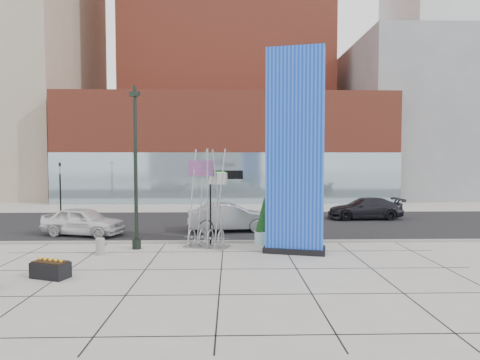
{
  "coord_description": "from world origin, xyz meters",
  "views": [
    {
      "loc": [
        1.37,
        -16.68,
        4.37
      ],
      "look_at": [
        1.82,
        2.0,
        3.39
      ],
      "focal_mm": 30.0,
      "sensor_mm": 36.0,
      "label": 1
    }
  ],
  "objects_px": {
    "blue_pylon": "(295,155)",
    "overhead_street_sign": "(223,181)",
    "car_silver_mid": "(230,218)",
    "public_art_sculpture": "(207,222)",
    "concrete_bollard": "(100,247)",
    "lamp_post": "(136,183)",
    "car_white_west": "(83,221)"
  },
  "relations": [
    {
      "from": "public_art_sculpture",
      "to": "overhead_street_sign",
      "type": "relative_size",
      "value": 1.29
    },
    {
      "from": "lamp_post",
      "to": "concrete_bollard",
      "type": "relative_size",
      "value": 10.44
    },
    {
      "from": "blue_pylon",
      "to": "overhead_street_sign",
      "type": "bearing_deg",
      "value": 164.39
    },
    {
      "from": "overhead_street_sign",
      "to": "public_art_sculpture",
      "type": "bearing_deg",
      "value": -143.93
    },
    {
      "from": "public_art_sculpture",
      "to": "car_white_west",
      "type": "distance_m",
      "value": 7.94
    },
    {
      "from": "lamp_post",
      "to": "concrete_bollard",
      "type": "xyz_separation_m",
      "value": [
        -1.37,
        -1.19,
        -2.84
      ]
    },
    {
      "from": "lamp_post",
      "to": "public_art_sculpture",
      "type": "xyz_separation_m",
      "value": [
        3.39,
        0.27,
        -1.94
      ]
    },
    {
      "from": "concrete_bollard",
      "to": "overhead_street_sign",
      "type": "height_order",
      "value": "overhead_street_sign"
    },
    {
      "from": "overhead_street_sign",
      "to": "car_white_west",
      "type": "bearing_deg",
      "value": 153.85
    },
    {
      "from": "public_art_sculpture",
      "to": "overhead_street_sign",
      "type": "bearing_deg",
      "value": 62.65
    },
    {
      "from": "overhead_street_sign",
      "to": "car_white_west",
      "type": "relative_size",
      "value": 0.8
    },
    {
      "from": "overhead_street_sign",
      "to": "lamp_post",
      "type": "bearing_deg",
      "value": -174.88
    },
    {
      "from": "blue_pylon",
      "to": "concrete_bollard",
      "type": "height_order",
      "value": "blue_pylon"
    },
    {
      "from": "car_white_west",
      "to": "car_silver_mid",
      "type": "bearing_deg",
      "value": -67.67
    },
    {
      "from": "concrete_bollard",
      "to": "car_silver_mid",
      "type": "height_order",
      "value": "car_silver_mid"
    },
    {
      "from": "overhead_street_sign",
      "to": "car_silver_mid",
      "type": "height_order",
      "value": "overhead_street_sign"
    },
    {
      "from": "blue_pylon",
      "to": "overhead_street_sign",
      "type": "height_order",
      "value": "blue_pylon"
    },
    {
      "from": "car_silver_mid",
      "to": "concrete_bollard",
      "type": "bearing_deg",
      "value": 126.65
    },
    {
      "from": "blue_pylon",
      "to": "public_art_sculpture",
      "type": "bearing_deg",
      "value": 178.95
    },
    {
      "from": "public_art_sculpture",
      "to": "lamp_post",
      "type": "bearing_deg",
      "value": -158.1
    },
    {
      "from": "blue_pylon",
      "to": "public_art_sculpture",
      "type": "distance_m",
      "value": 5.43
    },
    {
      "from": "concrete_bollard",
      "to": "overhead_street_sign",
      "type": "distance_m",
      "value": 6.65
    },
    {
      "from": "car_white_west",
      "to": "car_silver_mid",
      "type": "xyz_separation_m",
      "value": [
        8.39,
        1.1,
        0.03
      ]
    },
    {
      "from": "blue_pylon",
      "to": "concrete_bollard",
      "type": "relative_size",
      "value": 12.52
    },
    {
      "from": "concrete_bollard",
      "to": "car_silver_mid",
      "type": "relative_size",
      "value": 0.15
    },
    {
      "from": "public_art_sculpture",
      "to": "concrete_bollard",
      "type": "relative_size",
      "value": 6.49
    },
    {
      "from": "public_art_sculpture",
      "to": "overhead_street_sign",
      "type": "height_order",
      "value": "public_art_sculpture"
    },
    {
      "from": "lamp_post",
      "to": "concrete_bollard",
      "type": "bearing_deg",
      "value": -138.97
    },
    {
      "from": "blue_pylon",
      "to": "public_art_sculpture",
      "type": "relative_size",
      "value": 1.93
    },
    {
      "from": "lamp_post",
      "to": "car_white_west",
      "type": "xyz_separation_m",
      "value": [
        -3.84,
        3.51,
        -2.41
      ]
    },
    {
      "from": "public_art_sculpture",
      "to": "concrete_bollard",
      "type": "height_order",
      "value": "public_art_sculpture"
    },
    {
      "from": "public_art_sculpture",
      "to": "car_silver_mid",
      "type": "bearing_deg",
      "value": 92.48
    }
  ]
}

